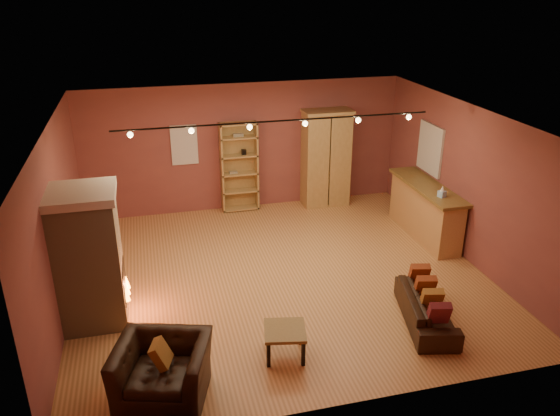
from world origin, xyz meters
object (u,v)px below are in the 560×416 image
object	(u,v)px
fireplace	(90,258)
coffee_table	(285,333)
bar_counter	(425,210)
armoire	(326,158)
bookcase	(239,166)
armchair	(162,362)
loveseat	(427,303)

from	to	relation	value
fireplace	coffee_table	bearing A→B (deg)	-31.10
bar_counter	armoire	bearing A→B (deg)	123.67
bookcase	bar_counter	xyz separation A→B (m)	(3.35, -2.27, -0.47)
armchair	coffee_table	distance (m)	1.71
armoire	bar_counter	size ratio (longest dim) A/B	0.97
bar_counter	coffee_table	bearing A→B (deg)	-140.72
fireplace	coffee_table	size ratio (longest dim) A/B	3.22
armoire	armchair	xyz separation A→B (m)	(-3.95, -5.49, -0.61)
bookcase	fireplace	bearing A→B (deg)	-127.64
armchair	bookcase	bearing A→B (deg)	87.96
bar_counter	loveseat	world-z (taller)	bar_counter
bookcase	armoire	bearing A→B (deg)	-5.01
bookcase	bar_counter	world-z (taller)	bookcase
bar_counter	loveseat	bearing A→B (deg)	-116.97
bookcase	loveseat	size ratio (longest dim) A/B	1.19
armchair	armoire	bearing A→B (deg)	71.64
bookcase	armoire	world-z (taller)	armoire
fireplace	armchair	xyz separation A→B (m)	(0.89, -1.92, -0.57)
fireplace	armoire	world-z (taller)	armoire
fireplace	loveseat	bearing A→B (deg)	-15.03
fireplace	bar_counter	bearing A→B (deg)	13.27
bookcase	armchair	xyz separation A→B (m)	(-1.99, -5.66, -0.52)
fireplace	armchair	world-z (taller)	fireplace
armoire	coffee_table	world-z (taller)	armoire
bookcase	armchair	distance (m)	6.02
bookcase	loveseat	distance (m)	5.45
armoire	coffee_table	bearing A→B (deg)	-114.08
armoire	coffee_table	xyz separation A→B (m)	(-2.29, -5.11, -0.74)
fireplace	loveseat	xyz separation A→B (m)	(4.83, -1.30, -0.73)
fireplace	bar_counter	world-z (taller)	fireplace
bar_counter	loveseat	size ratio (longest dim) A/B	1.35
armoire	loveseat	world-z (taller)	armoire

